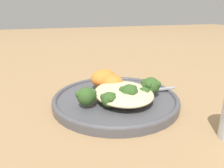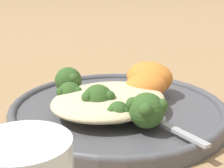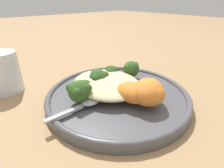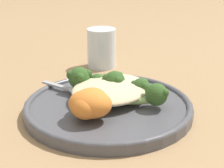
# 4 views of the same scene
# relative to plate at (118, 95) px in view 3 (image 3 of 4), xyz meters

# --- Properties ---
(ground_plane) EXTENTS (4.00, 4.00, 0.00)m
(ground_plane) POSITION_rel_plate_xyz_m (0.01, -0.01, -0.01)
(ground_plane) COLOR #9E7A51
(plate) EXTENTS (0.30, 0.30, 0.02)m
(plate) POSITION_rel_plate_xyz_m (0.00, 0.00, 0.00)
(plate) COLOR #4C4C51
(plate) RESTS_ON ground_plane
(quinoa_mound) EXTENTS (0.15, 0.13, 0.03)m
(quinoa_mound) POSITION_rel_plate_xyz_m (-0.02, -0.01, 0.02)
(quinoa_mound) COLOR beige
(quinoa_mound) RESTS_ON plate
(broccoli_stalk_0) EXTENTS (0.08, 0.12, 0.04)m
(broccoli_stalk_0) POSITION_rel_plate_xyz_m (-0.03, 0.06, 0.03)
(broccoli_stalk_0) COLOR #9EBC66
(broccoli_stalk_0) RESTS_ON plate
(broccoli_stalk_1) EXTENTS (0.11, 0.07, 0.03)m
(broccoli_stalk_1) POSITION_rel_plate_xyz_m (-0.04, 0.02, 0.02)
(broccoli_stalk_1) COLOR #9EBC66
(broccoli_stalk_1) RESTS_ON plate
(broccoli_stalk_2) EXTENTS (0.11, 0.05, 0.04)m
(broccoli_stalk_2) POSITION_rel_plate_xyz_m (-0.03, -0.01, 0.03)
(broccoli_stalk_2) COLOR #9EBC66
(broccoli_stalk_2) RESTS_ON plate
(broccoli_stalk_3) EXTENTS (0.10, 0.09, 0.03)m
(broccoli_stalk_3) POSITION_rel_plate_xyz_m (-0.02, -0.04, 0.02)
(broccoli_stalk_3) COLOR #9EBC66
(broccoli_stalk_3) RESTS_ON plate
(broccoli_stalk_4) EXTENTS (0.07, 0.11, 0.04)m
(broccoli_stalk_4) POSITION_rel_plate_xyz_m (-0.02, -0.07, 0.03)
(broccoli_stalk_4) COLOR #9EBC66
(broccoli_stalk_4) RESTS_ON plate
(sweet_potato_chunk_0) EXTENTS (0.07, 0.06, 0.04)m
(sweet_potato_chunk_0) POSITION_rel_plate_xyz_m (0.05, -0.01, 0.03)
(sweet_potato_chunk_0) COLOR orange
(sweet_potato_chunk_0) RESTS_ON plate
(sweet_potato_chunk_1) EXTENTS (0.08, 0.09, 0.05)m
(sweet_potato_chunk_1) POSITION_rel_plate_xyz_m (0.07, 0.01, 0.03)
(sweet_potato_chunk_1) COLOR orange
(sweet_potato_chunk_1) RESTS_ON plate
(sweet_potato_chunk_2) EXTENTS (0.07, 0.08, 0.04)m
(sweet_potato_chunk_2) POSITION_rel_plate_xyz_m (0.07, 0.01, 0.03)
(sweet_potato_chunk_2) COLOR orange
(sweet_potato_chunk_2) RESTS_ON plate
(spoon) EXTENTS (0.03, 0.11, 0.01)m
(spoon) POSITION_rel_plate_xyz_m (0.00, -0.08, 0.01)
(spoon) COLOR #A3A3A8
(spoon) RESTS_ON plate
(water_glass) EXTENTS (0.07, 0.07, 0.09)m
(water_glass) POSITION_rel_plate_xyz_m (-0.20, -0.16, 0.03)
(water_glass) COLOR silver
(water_glass) RESTS_ON ground_plane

